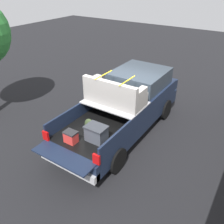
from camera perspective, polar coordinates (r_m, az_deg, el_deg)
The scene contains 2 objects.
ground_plane at distance 8.67m, azimuth 2.19°, elevation -4.63°, with size 40.00×40.00×0.00m, color black.
pickup_truck at distance 8.44m, azimuth 3.69°, elevation 2.01°, with size 6.05×2.06×2.23m.
Camera 1 is at (-6.11, -3.64, 4.95)m, focal length 38.28 mm.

